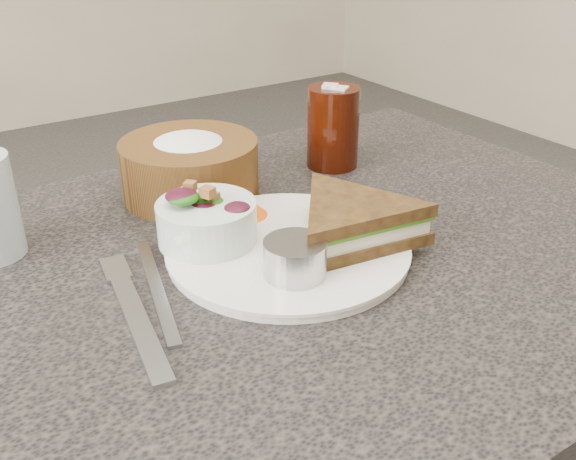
# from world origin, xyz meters

# --- Properties ---
(dinner_plate) EXTENTS (0.27, 0.27, 0.01)m
(dinner_plate) POSITION_xyz_m (0.02, -0.00, 0.76)
(dinner_plate) COLOR silver
(dinner_plate) RESTS_ON dining_table
(sandwich) EXTENTS (0.21, 0.21, 0.05)m
(sandwich) POSITION_xyz_m (0.09, -0.03, 0.79)
(sandwich) COLOR #513918
(sandwich) RESTS_ON dinner_plate
(salad_bowl) EXTENTS (0.14, 0.14, 0.06)m
(salad_bowl) POSITION_xyz_m (-0.04, 0.06, 0.79)
(salad_bowl) COLOR silver
(salad_bowl) RESTS_ON dinner_plate
(dressing_ramekin) EXTENTS (0.08, 0.08, 0.04)m
(dressing_ramekin) POSITION_xyz_m (-0.00, -0.06, 0.78)
(dressing_ramekin) COLOR #ACADAE
(dressing_ramekin) RESTS_ON dinner_plate
(orange_wedge) EXTENTS (0.07, 0.07, 0.03)m
(orange_wedge) POSITION_xyz_m (0.02, 0.09, 0.77)
(orange_wedge) COLOR #FF5903
(orange_wedge) RESTS_ON dinner_plate
(fork) EXTENTS (0.05, 0.20, 0.01)m
(fork) POSITION_xyz_m (-0.16, -0.03, 0.75)
(fork) COLOR #B5B6B8
(fork) RESTS_ON dining_table
(knife) EXTENTS (0.06, 0.20, 0.00)m
(knife) POSITION_xyz_m (-0.13, 0.01, 0.75)
(knife) COLOR #A2A6AC
(knife) RESTS_ON dining_table
(bread_basket) EXTENTS (0.20, 0.20, 0.10)m
(bread_basket) POSITION_xyz_m (0.01, 0.20, 0.80)
(bread_basket) COLOR #543B17
(bread_basket) RESTS_ON dining_table
(cola_glass) EXTENTS (0.10, 0.10, 0.13)m
(cola_glass) POSITION_xyz_m (0.23, 0.18, 0.81)
(cola_glass) COLOR black
(cola_glass) RESTS_ON dining_table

